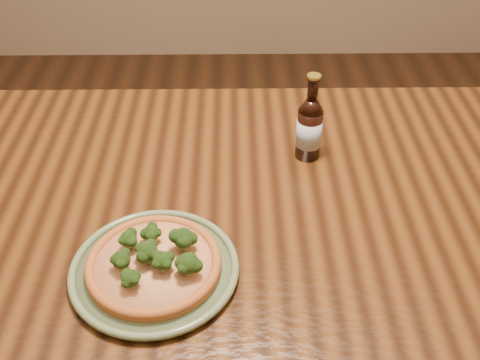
{
  "coord_description": "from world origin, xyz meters",
  "views": [
    {
      "loc": [
        0.02,
        -0.74,
        1.49
      ],
      "look_at": [
        0.03,
        0.08,
        0.82
      ],
      "focal_mm": 42.0,
      "sensor_mm": 36.0,
      "label": 1
    }
  ],
  "objects_px": {
    "plate": "(155,269)",
    "beer_bottle": "(309,128)",
    "table": "(225,235)",
    "pizza": "(154,263)"
  },
  "relations": [
    {
      "from": "pizza",
      "to": "plate",
      "type": "bearing_deg",
      "value": 170.56
    },
    {
      "from": "pizza",
      "to": "beer_bottle",
      "type": "distance_m",
      "value": 0.46
    },
    {
      "from": "plate",
      "to": "beer_bottle",
      "type": "relative_size",
      "value": 1.47
    },
    {
      "from": "table",
      "to": "pizza",
      "type": "relative_size",
      "value": 6.83
    },
    {
      "from": "table",
      "to": "pizza",
      "type": "distance_m",
      "value": 0.25
    },
    {
      "from": "table",
      "to": "beer_bottle",
      "type": "relative_size",
      "value": 8.0
    },
    {
      "from": "plate",
      "to": "beer_bottle",
      "type": "distance_m",
      "value": 0.46
    },
    {
      "from": "table",
      "to": "plate",
      "type": "distance_m",
      "value": 0.24
    },
    {
      "from": "plate",
      "to": "beer_bottle",
      "type": "bearing_deg",
      "value": 48.47
    },
    {
      "from": "table",
      "to": "beer_bottle",
      "type": "distance_m",
      "value": 0.29
    }
  ]
}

